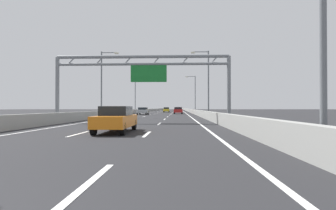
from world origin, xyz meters
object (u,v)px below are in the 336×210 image
(streetlamp_right_far, at_px, (194,92))
(blue_car, at_px, (178,110))
(sign_gantry, at_px, (143,71))
(streetlamp_left_mid, at_px, (103,80))
(green_car, at_px, (179,109))
(red_car, at_px, (178,110))
(streetlamp_left_far, at_px, (136,92))
(orange_car, at_px, (116,119))
(silver_car, at_px, (143,111))
(streetlamp_right_mid, at_px, (207,79))
(yellow_car, at_px, (166,110))

(streetlamp_right_far, height_order, blue_car, streetlamp_right_far)
(sign_gantry, distance_m, streetlamp_left_mid, 15.28)
(sign_gantry, bearing_deg, green_car, 88.18)
(sign_gantry, bearing_deg, red_car, 84.64)
(streetlamp_right_far, height_order, green_car, streetlamp_right_far)
(streetlamp_left_mid, relative_size, green_car, 2.25)
(sign_gantry, relative_size, streetlamp_left_mid, 1.75)
(streetlamp_left_mid, distance_m, streetlamp_left_far, 30.53)
(streetlamp_left_far, distance_m, orange_car, 54.78)
(silver_car, bearing_deg, sign_gantry, -82.45)
(streetlamp_left_mid, height_order, streetlamp_right_far, same)
(red_car, bearing_deg, silver_car, -132.96)
(streetlamp_right_mid, relative_size, blue_car, 2.09)
(streetlamp_right_far, bearing_deg, green_car, 93.10)
(yellow_car, xyz_separation_m, orange_car, (0.04, -64.51, 0.00))
(red_car, height_order, blue_car, blue_car)
(green_car, distance_m, silver_car, 86.50)
(sign_gantry, xyz_separation_m, silver_car, (-3.64, 27.48, -4.11))
(green_car, relative_size, orange_car, 0.94)
(streetlamp_right_mid, distance_m, blue_car, 41.61)
(yellow_car, bearing_deg, silver_car, -97.34)
(streetlamp_right_far, relative_size, blue_car, 2.09)
(streetlamp_left_far, height_order, orange_car, streetlamp_left_far)
(red_car, xyz_separation_m, silver_car, (-6.92, -7.43, -0.02))
(green_car, bearing_deg, red_car, -90.24)
(orange_car, bearing_deg, silver_car, 95.28)
(streetlamp_right_mid, bearing_deg, blue_car, 95.70)
(yellow_car, bearing_deg, blue_car, 3.22)
(yellow_car, xyz_separation_m, green_car, (3.80, 59.45, 0.02))
(orange_car, xyz_separation_m, red_car, (3.43, 45.18, 0.01))
(streetlamp_right_mid, relative_size, streetlamp_right_far, 1.00)
(green_car, distance_m, orange_car, 124.01)
(sign_gantry, xyz_separation_m, streetlamp_right_mid, (7.38, 13.27, 0.54))
(streetlamp_left_far, relative_size, yellow_car, 2.09)
(sign_gantry, distance_m, streetlamp_right_far, 44.42)
(orange_car, height_order, blue_car, blue_car)
(sign_gantry, height_order, green_car, sign_gantry)
(streetlamp_right_far, relative_size, silver_car, 2.22)
(blue_car, bearing_deg, red_car, -90.00)
(sign_gantry, distance_m, yellow_car, 54.39)
(green_car, relative_size, blue_car, 0.93)
(streetlamp_right_mid, height_order, yellow_car, streetlamp_right_mid)
(streetlamp_left_far, relative_size, green_car, 2.25)
(streetlamp_right_far, bearing_deg, silver_car, -124.05)
(streetlamp_left_far, height_order, streetlamp_right_far, same)
(streetlamp_right_far, height_order, silver_car, streetlamp_right_far)
(streetlamp_right_mid, bearing_deg, streetlamp_left_mid, 180.00)
(streetlamp_right_mid, bearing_deg, sign_gantry, -119.09)
(streetlamp_right_far, distance_m, green_car, 70.14)
(streetlamp_right_mid, relative_size, orange_car, 2.11)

